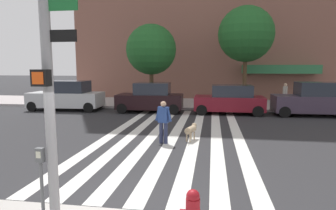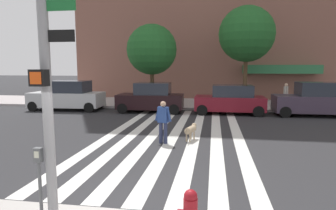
{
  "view_description": "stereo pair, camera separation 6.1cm",
  "coord_description": "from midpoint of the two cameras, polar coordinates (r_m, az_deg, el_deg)",
  "views": [
    {
      "loc": [
        1.97,
        -5.16,
        2.93
      ],
      "look_at": [
        0.03,
        7.41,
        1.25
      ],
      "focal_mm": 30.81,
      "sensor_mm": 36.0,
      "label": 1
    },
    {
      "loc": [
        2.03,
        -5.15,
        2.93
      ],
      "look_at": [
        0.03,
        7.41,
        1.25
      ],
      "focal_mm": 30.81,
      "sensor_mm": 36.0,
      "label": 2
    }
  ],
  "objects": [
    {
      "name": "parking_meter_curbside",
      "position": [
        5.77,
        -24.09,
        -12.37
      ],
      "size": [
        0.14,
        0.11,
        1.36
      ],
      "color": "#515456",
      "rests_on": "sidewalk_near"
    },
    {
      "name": "pedestrian_dog_walker",
      "position": [
        11.04,
        -1.07,
        -2.93
      ],
      "size": [
        0.7,
        0.34,
        1.64
      ],
      "color": "#282D4C",
      "rests_on": "ground_plane"
    },
    {
      "name": "pedestrian_bystander",
      "position": [
        22.16,
        22.07,
        2.18
      ],
      "size": [
        0.38,
        0.67,
        1.64
      ],
      "color": "#282D4C",
      "rests_on": "sidewalk_far"
    },
    {
      "name": "crosswalk_stripes",
      "position": [
        12.78,
        1.25,
        -5.71
      ],
      "size": [
        5.85,
        13.76,
        0.01
      ],
      "color": "silver",
      "rests_on": "ground_plane"
    },
    {
      "name": "street_tree_nearest",
      "position": [
        21.24,
        -3.42,
        10.87
      ],
      "size": [
        3.63,
        3.63,
        5.85
      ],
      "color": "#4C3823",
      "rests_on": "sidewalk_far"
    },
    {
      "name": "parked_car_fourth_in_line",
      "position": [
        19.37,
        27.07,
        0.87
      ],
      "size": [
        4.77,
        1.98,
        2.04
      ],
      "color": "#3C2F40",
      "rests_on": "ground_plane"
    },
    {
      "name": "street_tree_middle",
      "position": [
        21.81,
        15.09,
        13.36
      ],
      "size": [
        3.96,
        3.96,
        7.09
      ],
      "color": "#4C3823",
      "rests_on": "sidewalk_far"
    },
    {
      "name": "traffic_light_pole",
      "position": [
        5.41,
        -23.64,
        13.19
      ],
      "size": [
        0.74,
        0.46,
        5.8
      ],
      "color": "gray",
      "rests_on": "sidewalk_near"
    },
    {
      "name": "dog_on_leash",
      "position": [
        11.61,
        4.44,
        -4.86
      ],
      "size": [
        0.47,
        1.05,
        0.65
      ],
      "color": "tan",
      "rests_on": "ground_plane"
    },
    {
      "name": "ground_plane",
      "position": [
        12.84,
        -0.42,
        -5.67
      ],
      "size": [
        160.0,
        160.0,
        0.0
      ],
      "primitive_type": "plane",
      "color": "#2B2B2D"
    },
    {
      "name": "parked_car_third_in_line",
      "position": [
        18.42,
        12.01,
        0.99
      ],
      "size": [
        4.27,
        1.93,
        1.81
      ],
      "color": "maroon",
      "rests_on": "ground_plane"
    },
    {
      "name": "parked_car_near_curb",
      "position": [
        20.86,
        -19.48,
        1.67
      ],
      "size": [
        4.94,
        2.2,
        2.0
      ],
      "color": "silver",
      "rests_on": "ground_plane"
    },
    {
      "name": "parked_car_behind_first",
      "position": [
        18.81,
        -3.54,
        1.37
      ],
      "size": [
        4.3,
        2.18,
        1.92
      ],
      "color": "black",
      "rests_on": "ground_plane"
    },
    {
      "name": "sidewalk_far",
      "position": [
        22.78,
        3.67,
        0.31
      ],
      "size": [
        80.0,
        6.0,
        0.15
      ],
      "primitive_type": "cube",
      "color": "#ABA2A2",
      "rests_on": "ground_plane"
    }
  ]
}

